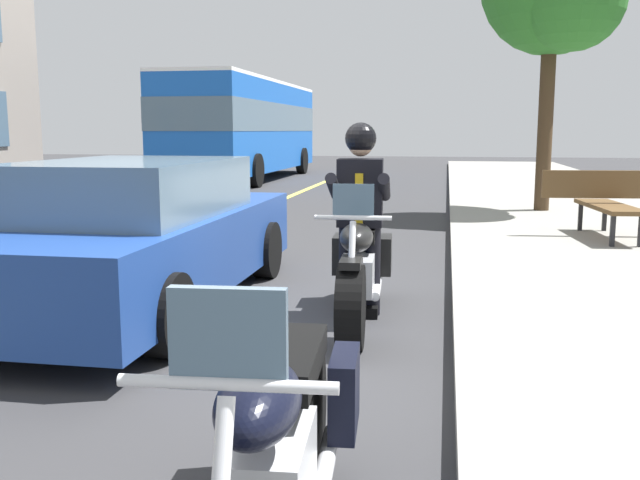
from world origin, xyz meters
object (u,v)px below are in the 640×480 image
Objects in this scene: motorcycle_parked at (273,461)px; bench_sidewalk at (608,198)px; car_silver at (139,235)px; rider_main at (360,202)px; motorcycle_main at (358,270)px; bus_near at (246,124)px.

motorcycle_parked is 1.21× the size of bench_sidewalk.
motorcycle_parked is at bearing 30.84° from car_silver.
car_silver reaches higher than bench_sidewalk.
motorcycle_main is at bearing 4.23° from rider_main.
car_silver is 2.50× the size of bench_sidewalk.
bus_near reaches higher than bench_sidewalk.
motorcycle_main reaches higher than bench_sidewalk.
motorcycle_main is at bearing -177.87° from motorcycle_parked.
motorcycle_main and motorcycle_parked have the same top height.
bench_sidewalk is (-4.33, 3.04, -0.32)m from rider_main.
bus_near reaches higher than car_silver.
bus_near is at bearing -160.76° from motorcycle_main.
rider_main is 0.16× the size of bus_near.
rider_main is 18.06m from bus_near.
car_silver reaches higher than motorcycle_parked.
bus_near is at bearing -144.57° from bench_sidewalk.
motorcycle_parked is 0.20× the size of bus_near.
car_silver is at bearing -88.23° from rider_main.
motorcycle_parked is (3.64, 0.14, 0.00)m from motorcycle_main.
bus_near is 6.01× the size of bench_sidewalk.
motorcycle_parked is at bearing -19.48° from bench_sidewalk.
rider_main is 5.30m from bench_sidewalk.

